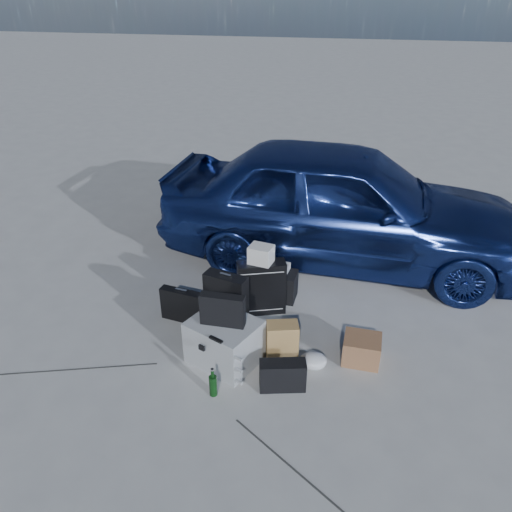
{
  "coord_description": "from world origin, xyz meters",
  "views": [
    {
      "loc": [
        1.01,
        -3.58,
        3.19
      ],
      "look_at": [
        0.07,
        0.85,
        0.67
      ],
      "focal_mm": 35.0,
      "sensor_mm": 36.0,
      "label": 1
    }
  ],
  "objects_px": {
    "car": "(342,203)",
    "suitcase_right": "(261,287)",
    "pelican_case": "(224,342)",
    "suitcase_left": "(226,300)",
    "green_bottle": "(213,382)",
    "briefcase": "(182,306)",
    "duffel_bag": "(268,284)",
    "cardboard_box": "(362,349)"
  },
  "relations": [
    {
      "from": "car",
      "to": "suitcase_right",
      "type": "xyz_separation_m",
      "value": [
        -0.73,
        -1.41,
        -0.45
      ]
    },
    {
      "from": "pelican_case",
      "to": "suitcase_left",
      "type": "distance_m",
      "value": 0.59
    },
    {
      "from": "suitcase_right",
      "to": "green_bottle",
      "type": "xyz_separation_m",
      "value": [
        -0.16,
        -1.32,
        -0.17
      ]
    },
    {
      "from": "pelican_case",
      "to": "briefcase",
      "type": "height_order",
      "value": "pelican_case"
    },
    {
      "from": "briefcase",
      "to": "car",
      "type": "bearing_deg",
      "value": 58.06
    },
    {
      "from": "duffel_bag",
      "to": "cardboard_box",
      "type": "bearing_deg",
      "value": -37.36
    },
    {
      "from": "suitcase_left",
      "to": "briefcase",
      "type": "bearing_deg",
      "value": -160.6
    },
    {
      "from": "car",
      "to": "suitcase_left",
      "type": "relative_size",
      "value": 7.62
    },
    {
      "from": "pelican_case",
      "to": "briefcase",
      "type": "relative_size",
      "value": 1.28
    },
    {
      "from": "briefcase",
      "to": "suitcase_left",
      "type": "xyz_separation_m",
      "value": [
        0.47,
        0.05,
        0.11
      ]
    },
    {
      "from": "duffel_bag",
      "to": "green_bottle",
      "type": "height_order",
      "value": "duffel_bag"
    },
    {
      "from": "suitcase_left",
      "to": "cardboard_box",
      "type": "bearing_deg",
      "value": 1.52
    },
    {
      "from": "duffel_bag",
      "to": "briefcase",
      "type": "bearing_deg",
      "value": -138.42
    },
    {
      "from": "suitcase_left",
      "to": "suitcase_right",
      "type": "bearing_deg",
      "value": 56.33
    },
    {
      "from": "briefcase",
      "to": "pelican_case",
      "type": "bearing_deg",
      "value": -32.16
    },
    {
      "from": "suitcase_left",
      "to": "green_bottle",
      "type": "distance_m",
      "value": 1.06
    },
    {
      "from": "suitcase_right",
      "to": "car",
      "type": "bearing_deg",
      "value": 42.5
    },
    {
      "from": "suitcase_left",
      "to": "suitcase_right",
      "type": "xyz_separation_m",
      "value": [
        0.31,
        0.29,
        0.01
      ]
    },
    {
      "from": "car",
      "to": "cardboard_box",
      "type": "xyz_separation_m",
      "value": [
        0.36,
        -2.0,
        -0.63
      ]
    },
    {
      "from": "suitcase_left",
      "to": "green_bottle",
      "type": "bearing_deg",
      "value": -67.72
    },
    {
      "from": "pelican_case",
      "to": "suitcase_left",
      "type": "xyz_separation_m",
      "value": [
        -0.13,
        0.57,
        0.07
      ]
    },
    {
      "from": "car",
      "to": "green_bottle",
      "type": "xyz_separation_m",
      "value": [
        -0.89,
        -2.73,
        -0.62
      ]
    },
    {
      "from": "pelican_case",
      "to": "cardboard_box",
      "type": "height_order",
      "value": "pelican_case"
    },
    {
      "from": "green_bottle",
      "to": "briefcase",
      "type": "bearing_deg",
      "value": 122.16
    },
    {
      "from": "briefcase",
      "to": "duffel_bag",
      "type": "xyz_separation_m",
      "value": [
        0.79,
        0.64,
        -0.02
      ]
    },
    {
      "from": "suitcase_left",
      "to": "duffel_bag",
      "type": "distance_m",
      "value": 0.69
    },
    {
      "from": "suitcase_right",
      "to": "green_bottle",
      "type": "relative_size",
      "value": 2.19
    },
    {
      "from": "green_bottle",
      "to": "car",
      "type": "bearing_deg",
      "value": 71.93
    },
    {
      "from": "pelican_case",
      "to": "cardboard_box",
      "type": "bearing_deg",
      "value": 35.67
    },
    {
      "from": "suitcase_left",
      "to": "cardboard_box",
      "type": "height_order",
      "value": "suitcase_left"
    },
    {
      "from": "car",
      "to": "briefcase",
      "type": "distance_m",
      "value": 2.38
    },
    {
      "from": "suitcase_left",
      "to": "green_bottle",
      "type": "height_order",
      "value": "suitcase_left"
    },
    {
      "from": "car",
      "to": "duffel_bag",
      "type": "bearing_deg",
      "value": 149.19
    },
    {
      "from": "green_bottle",
      "to": "cardboard_box",
      "type": "bearing_deg",
      "value": 30.3
    },
    {
      "from": "briefcase",
      "to": "suitcase_left",
      "type": "relative_size",
      "value": 0.81
    },
    {
      "from": "suitcase_left",
      "to": "green_bottle",
      "type": "relative_size",
      "value": 2.1
    },
    {
      "from": "cardboard_box",
      "to": "suitcase_left",
      "type": "bearing_deg",
      "value": 167.69
    },
    {
      "from": "car",
      "to": "briefcase",
      "type": "height_order",
      "value": "car"
    },
    {
      "from": "briefcase",
      "to": "cardboard_box",
      "type": "height_order",
      "value": "briefcase"
    },
    {
      "from": "cardboard_box",
      "to": "suitcase_right",
      "type": "bearing_deg",
      "value": 151.41
    },
    {
      "from": "green_bottle",
      "to": "duffel_bag",
      "type": "bearing_deg",
      "value": 84.07
    },
    {
      "from": "green_bottle",
      "to": "pelican_case",
      "type": "bearing_deg",
      "value": 92.39
    }
  ]
}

